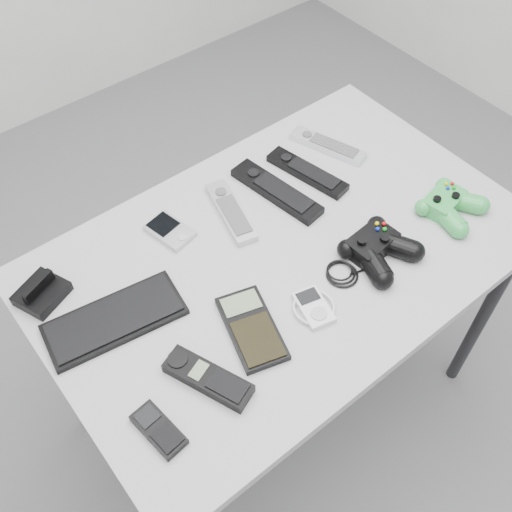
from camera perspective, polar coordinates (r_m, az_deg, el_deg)
floor at (r=1.99m, az=1.85°, el=-12.38°), size 3.50×3.50×0.00m
desk at (r=1.40m, az=2.56°, el=-1.13°), size 1.10×0.71×0.74m
pda_keyboard at (r=1.26m, az=-13.32°, el=-5.86°), size 0.30×0.16×0.02m
dock_bracket at (r=1.33m, az=-19.88°, el=-3.04°), size 0.12×0.12×0.05m
pda at (r=1.39m, az=-8.20°, el=2.44°), size 0.09×0.12×0.02m
remote_silver_a at (r=1.41m, az=-2.41°, el=4.28°), size 0.10×0.21×0.02m
remote_black_a at (r=1.51m, az=4.89°, el=7.99°), size 0.09×0.23×0.02m
remote_black_b at (r=1.46m, az=1.96°, el=6.26°), size 0.10×0.26×0.02m
remote_silver_b at (r=1.59m, az=6.83°, el=10.44°), size 0.11×0.21×0.02m
mobile_phone at (r=1.14m, az=-9.27°, el=-15.98°), size 0.06×0.12×0.02m
cordless_handset at (r=1.16m, az=-4.60°, el=-11.49°), size 0.12×0.19×0.03m
calculator at (r=1.22m, az=-0.42°, el=-6.86°), size 0.14×0.20×0.02m
mp3_player at (r=1.25m, az=5.52°, el=-4.88°), size 0.11×0.11×0.02m
controller_black at (r=1.35m, az=11.49°, el=0.85°), size 0.28×0.19×0.05m
controller_green at (r=1.48m, az=17.93°, el=4.77°), size 0.17×0.18×0.05m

